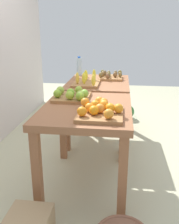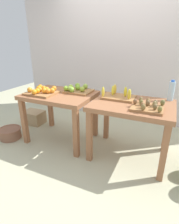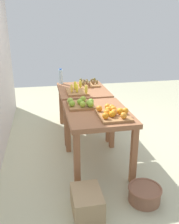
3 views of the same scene
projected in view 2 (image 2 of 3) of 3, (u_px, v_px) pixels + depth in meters
The scene contains 11 objects.
ground_plane at pixel (93, 146), 2.82m from camera, with size 8.00×8.00×0.00m, color #BDBB98.
back_wall at pixel (121, 43), 3.41m from camera, with size 4.40×0.12×3.00m, color silver.
display_table_left at pixel (60, 101), 2.79m from camera, with size 1.04×0.80×0.79m.
display_table_right at pixel (132, 112), 2.36m from camera, with size 1.04×0.80×0.79m.
orange_bin at pixel (42, 91), 2.70m from camera, with size 0.44×0.39×0.11m.
apple_bin at pixel (77, 90), 2.79m from camera, with size 0.42×0.36×0.11m.
banana_crate at pixel (118, 96), 2.50m from camera, with size 0.44×0.32×0.17m.
kiwi_bin at pixel (148, 106), 2.10m from camera, with size 0.37×0.33×0.10m.
water_bottle at pixel (171, 91), 2.38m from camera, with size 0.08×0.08×0.28m.
wicker_basket at pixel (10, 133), 3.02m from camera, with size 0.37×0.37×0.18m.
cardboard_produce_box at pixel (34, 117), 3.58m from camera, with size 0.40×0.30×0.25m, color tan.
Camera 2 is at (0.96, -2.23, 1.55)m, focal length 28.68 mm.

